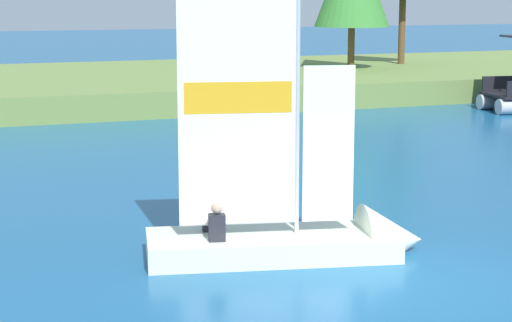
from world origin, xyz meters
The scene contains 4 objects.
ground_plane centered at (0.00, 0.00, 0.00)m, with size 200.00×200.00×0.00m, color #195684.
shore_bank centered at (0.00, 27.75, 0.50)m, with size 80.00×15.58×1.00m, color olive.
sailboat centered at (-0.70, 2.00, 0.42)m, with size 5.14×2.50×6.46m.
channel_buoy centered at (1.38, 13.81, 0.28)m, with size 0.56×0.56×0.56m, color red.
Camera 1 is at (-7.23, -12.13, 4.62)m, focal length 63.43 mm.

